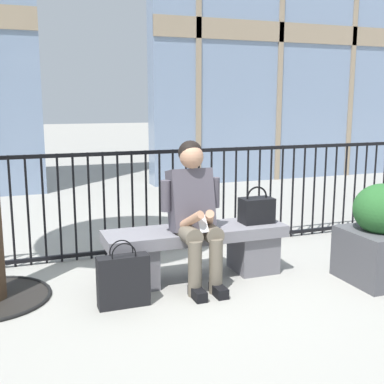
% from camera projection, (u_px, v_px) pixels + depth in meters
% --- Properties ---
extents(ground_plane, '(60.00, 60.00, 0.00)m').
position_uv_depth(ground_plane, '(196.00, 277.00, 4.31)').
color(ground_plane, '#9E9B93').
extents(stone_bench, '(1.60, 0.44, 0.45)m').
position_uv_depth(stone_bench, '(196.00, 248.00, 4.26)').
color(stone_bench, slate).
rests_on(stone_bench, ground).
extents(seated_person_with_phone, '(0.52, 0.66, 1.21)m').
position_uv_depth(seated_person_with_phone, '(194.00, 209.00, 4.05)').
color(seated_person_with_phone, '#6B6051').
rests_on(seated_person_with_phone, ground).
extents(handbag_on_bench, '(0.29, 0.19, 0.33)m').
position_uv_depth(handbag_on_bench, '(257.00, 210.00, 4.40)').
color(handbag_on_bench, black).
rests_on(handbag_on_bench, stone_bench).
extents(shopping_bag, '(0.39, 0.13, 0.51)m').
position_uv_depth(shopping_bag, '(123.00, 280.00, 3.67)').
color(shopping_bag, black).
rests_on(shopping_bag, ground).
extents(plaza_railing, '(8.40, 0.04, 1.05)m').
position_uv_depth(plaza_railing, '(166.00, 200.00, 5.00)').
color(plaza_railing, black).
rests_on(plaza_railing, ground).
extents(planter, '(0.58, 0.58, 0.85)m').
position_uv_depth(planter, '(381.00, 237.00, 4.17)').
color(planter, '#4C4C51').
rests_on(planter, ground).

